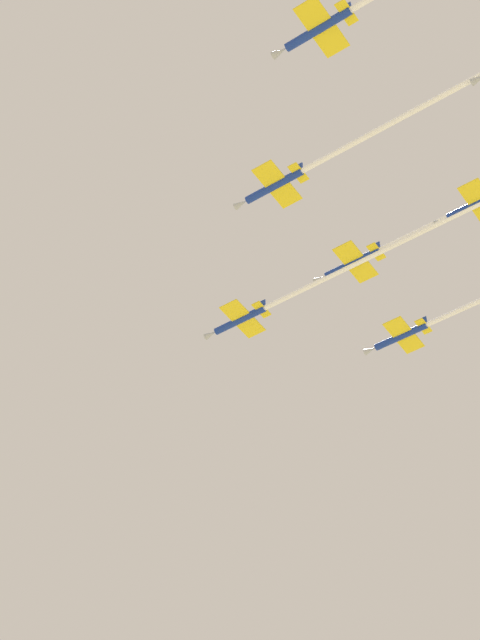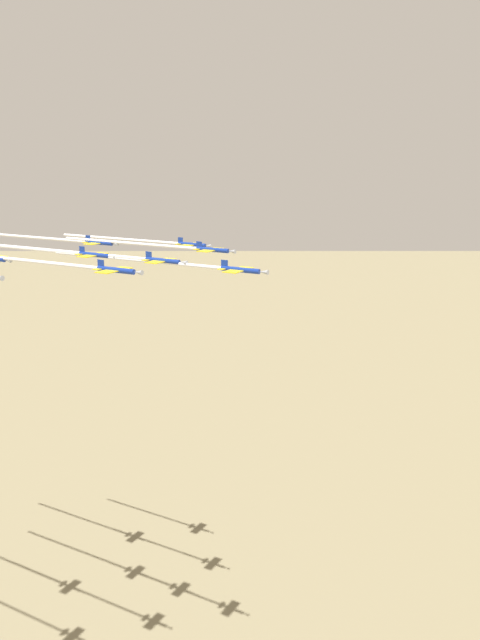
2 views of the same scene
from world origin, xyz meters
TOP-DOWN VIEW (x-y plane):
  - jet_lead at (32.58, 14.19)m, footprint 51.69×23.41m
  - jet_port_inner at (53.51, 4.28)m, footprint 48.00×21.86m

SIDE VIEW (x-z plane):
  - jet_lead at x=32.58m, z-range 116.27..118.50m
  - jet_port_inner at x=53.51m, z-range 117.03..119.27m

